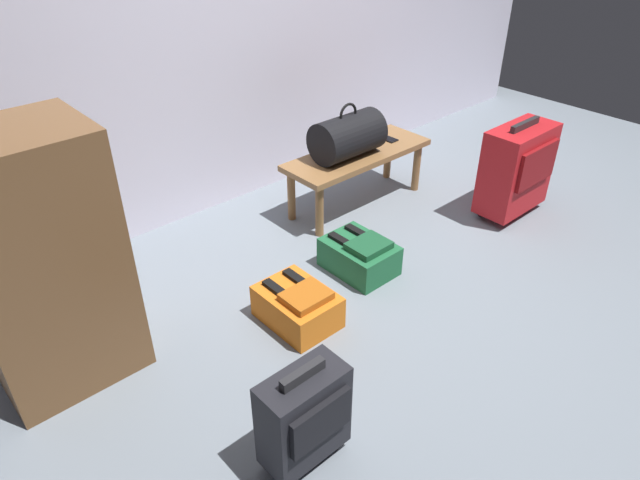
{
  "coord_description": "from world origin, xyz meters",
  "views": [
    {
      "loc": [
        -1.91,
        -1.34,
        1.84
      ],
      "look_at": [
        -0.26,
        0.49,
        0.25
      ],
      "focal_mm": 31.97,
      "sensor_mm": 36.0,
      "label": 1
    }
  ],
  "objects": [
    {
      "name": "ground_plane",
      "position": [
        0.0,
        0.0,
        0.0
      ],
      "size": [
        6.6,
        6.6,
        0.0
      ],
      "primitive_type": "plane",
      "color": "slate"
    },
    {
      "name": "bench",
      "position": [
        0.47,
        0.96,
        0.31
      ],
      "size": [
        1.0,
        0.36,
        0.37
      ],
      "color": "olive",
      "rests_on": "ground"
    },
    {
      "name": "duffel_bag_black",
      "position": [
        0.38,
        0.96,
        0.5
      ],
      "size": [
        0.44,
        0.26,
        0.34
      ],
      "color": "black",
      "rests_on": "bench"
    },
    {
      "name": "cell_phone",
      "position": [
        0.76,
        0.98,
        0.37
      ],
      "size": [
        0.07,
        0.14,
        0.01
      ],
      "color": "black",
      "rests_on": "bench"
    },
    {
      "name": "suitcase_upright_red",
      "position": [
        1.11,
        0.22,
        0.32
      ],
      "size": [
        0.48,
        0.26,
        0.62
      ],
      "color": "red",
      "rests_on": "ground"
    },
    {
      "name": "suitcase_small_charcoal",
      "position": [
        -1.05,
        -0.3,
        0.24
      ],
      "size": [
        0.32,
        0.19,
        0.46
      ],
      "color": "black",
      "rests_on": "ground"
    },
    {
      "name": "backpack_green",
      "position": [
        -0.05,
        0.42,
        0.09
      ],
      "size": [
        0.28,
        0.38,
        0.21
      ],
      "color": "#1E6038",
      "rests_on": "ground"
    },
    {
      "name": "backpack_orange",
      "position": [
        -0.57,
        0.31,
        0.09
      ],
      "size": [
        0.28,
        0.38,
        0.21
      ],
      "color": "orange",
      "rests_on": "ground"
    },
    {
      "name": "side_cabinet",
      "position": [
        -1.5,
        0.74,
        0.55
      ],
      "size": [
        0.56,
        0.44,
        1.1
      ],
      "color": "brown",
      "rests_on": "ground"
    }
  ]
}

